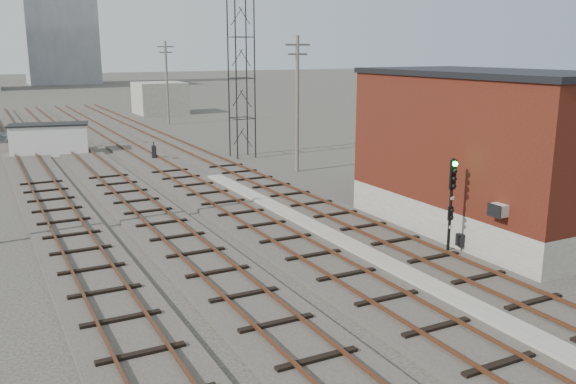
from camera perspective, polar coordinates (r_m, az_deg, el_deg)
ground at (r=69.55m, az=-16.72°, el=5.95°), size 320.00×320.00×0.00m
track_right at (r=49.97m, az=-9.24°, el=3.81°), size 3.20×90.00×0.39m
track_mid_right at (r=48.89m, az=-13.70°, el=3.40°), size 3.20×90.00×0.39m
track_mid_left at (r=48.12m, az=-18.32°, el=2.96°), size 3.20×90.00×0.39m
track_left at (r=47.67m, az=-23.06°, el=2.48°), size 3.20×90.00×0.39m
platform_curb at (r=26.83m, az=3.75°, el=-4.11°), size 0.90×28.00×0.26m
brick_building at (r=28.79m, az=18.01°, el=3.61°), size 6.54×12.20×7.22m
lattice_tower at (r=46.64m, az=-4.40°, el=12.42°), size 1.60×1.60×15.00m
utility_pole_right_a at (r=40.89m, az=0.87°, el=8.56°), size 1.80×0.24×9.00m
utility_pole_right_b at (r=68.74m, az=-11.27°, el=10.19°), size 1.80×0.24×9.00m
apartment_right at (r=159.32m, az=-20.58°, el=14.14°), size 16.00×12.00×26.00m
shed_right at (r=81.11m, az=-11.90°, el=8.60°), size 6.00×6.00×4.00m
signal_mast at (r=24.96m, az=15.05°, el=-0.68°), size 0.40×0.41×3.96m
switch_stand at (r=46.66m, az=-12.42°, el=3.66°), size 0.40×0.40×1.31m
site_trailer at (r=51.39m, az=-21.41°, el=4.62°), size 6.24×3.59×2.47m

